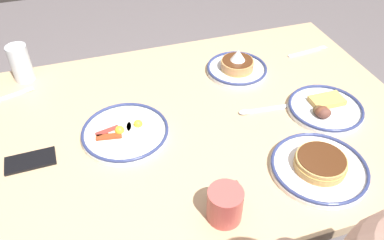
% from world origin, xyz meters
% --- Properties ---
extents(dining_table, '(1.40, 1.00, 0.75)m').
position_xyz_m(dining_table, '(0.00, 0.00, 0.64)').
color(dining_table, tan).
rests_on(dining_table, ground_plane).
extents(plate_near_main, '(0.23, 0.23, 0.09)m').
position_xyz_m(plate_near_main, '(-0.21, -0.23, 0.77)').
color(plate_near_main, silver).
rests_on(plate_near_main, dining_table).
extents(plate_center_pancakes, '(0.28, 0.28, 0.04)m').
position_xyz_m(plate_center_pancakes, '(0.26, -0.01, 0.76)').
color(plate_center_pancakes, white).
rests_on(plate_center_pancakes, dining_table).
extents(plate_far_companion, '(0.25, 0.25, 0.05)m').
position_xyz_m(plate_far_companion, '(-0.40, 0.09, 0.77)').
color(plate_far_companion, white).
rests_on(plate_far_companion, dining_table).
extents(plate_far_side, '(0.28, 0.28, 0.05)m').
position_xyz_m(plate_far_side, '(-0.24, 0.31, 0.77)').
color(plate_far_side, white).
rests_on(plate_far_side, dining_table).
extents(coffee_mug, '(0.11, 0.10, 0.09)m').
position_xyz_m(coffee_mug, '(0.07, 0.37, 0.80)').
color(coffee_mug, '#BF4C47').
rests_on(coffee_mug, dining_table).
extents(drinking_glass, '(0.07, 0.07, 0.14)m').
position_xyz_m(drinking_glass, '(0.56, -0.43, 0.81)').
color(drinking_glass, silver).
rests_on(drinking_glass, dining_table).
extents(cell_phone, '(0.15, 0.08, 0.01)m').
position_xyz_m(cell_phone, '(0.54, 0.02, 0.75)').
color(cell_phone, black).
rests_on(cell_phone, dining_table).
extents(fork_near, '(0.19, 0.07, 0.01)m').
position_xyz_m(fork_near, '(0.62, -0.32, 0.75)').
color(fork_near, silver).
rests_on(fork_near, dining_table).
extents(fork_far, '(0.19, 0.04, 0.01)m').
position_xyz_m(fork_far, '(-0.55, -0.27, 0.75)').
color(fork_far, silver).
rests_on(fork_far, dining_table).
extents(tea_spoon, '(0.18, 0.03, 0.01)m').
position_xyz_m(tea_spoon, '(-0.19, 0.01, 0.76)').
color(tea_spoon, silver).
rests_on(tea_spoon, dining_table).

